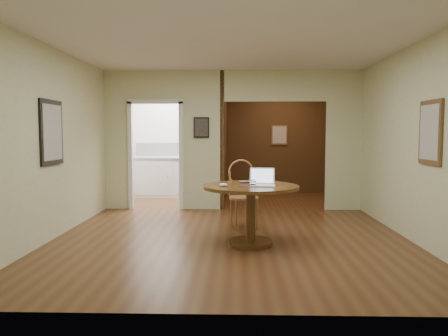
{
  "coord_description": "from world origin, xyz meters",
  "views": [
    {
      "loc": [
        0.08,
        -5.98,
        1.49
      ],
      "look_at": [
        -0.08,
        -0.2,
        1.03
      ],
      "focal_mm": 35.0,
      "sensor_mm": 36.0,
      "label": 1
    }
  ],
  "objects_px": {
    "chair": "(243,190)",
    "open_laptop": "(262,181)",
    "dining_table": "(251,201)",
    "closed_laptop": "(252,182)"
  },
  "relations": [
    {
      "from": "chair",
      "to": "open_laptop",
      "type": "height_order",
      "value": "chair"
    },
    {
      "from": "dining_table",
      "to": "chair",
      "type": "height_order",
      "value": "chair"
    },
    {
      "from": "closed_laptop",
      "to": "chair",
      "type": "bearing_deg",
      "value": 77.25
    },
    {
      "from": "chair",
      "to": "dining_table",
      "type": "bearing_deg",
      "value": -99.34
    },
    {
      "from": "chair",
      "to": "open_laptop",
      "type": "relative_size",
      "value": 3.16
    },
    {
      "from": "dining_table",
      "to": "chair",
      "type": "distance_m",
      "value": 1.01
    },
    {
      "from": "closed_laptop",
      "to": "open_laptop",
      "type": "bearing_deg",
      "value": -91.9
    },
    {
      "from": "dining_table",
      "to": "chair",
      "type": "bearing_deg",
      "value": 95.28
    },
    {
      "from": "open_laptop",
      "to": "closed_laptop",
      "type": "distance_m",
      "value": 0.35
    },
    {
      "from": "dining_table",
      "to": "closed_laptop",
      "type": "relative_size",
      "value": 3.93
    }
  ]
}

